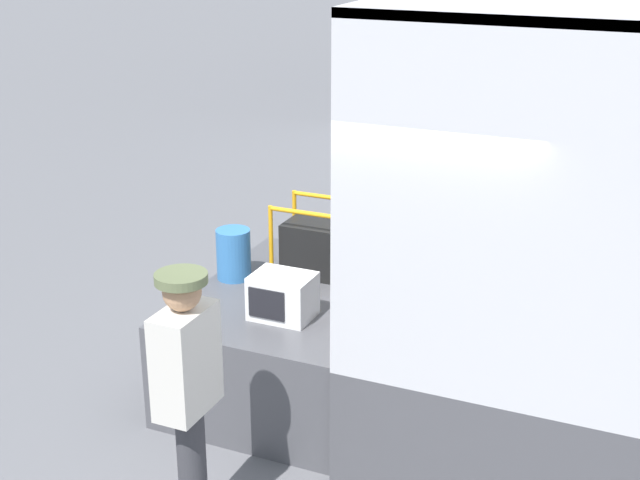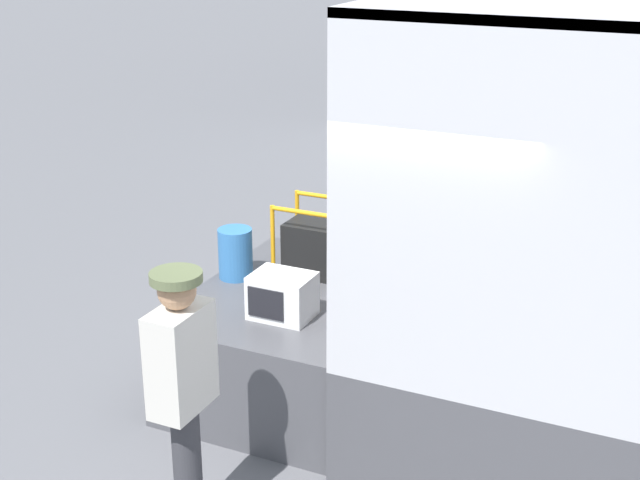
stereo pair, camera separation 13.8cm
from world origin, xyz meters
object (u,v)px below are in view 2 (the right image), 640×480
portable_generator (325,248)px  worker_person (182,375)px  microwave (282,296)px  orange_bucket (235,253)px

portable_generator → worker_person: bearing=-87.3°
microwave → worker_person: (0.04, -1.39, 0.05)m
microwave → worker_person: size_ratio=0.26×
portable_generator → worker_person: 2.27m
microwave → orange_bucket: orange_bucket is taller
microwave → orange_bucket: bearing=143.5°
portable_generator → orange_bucket: size_ratio=1.73×
microwave → portable_generator: bearing=94.1°
worker_person → portable_generator: bearing=92.7°
portable_generator → microwave: bearing=-85.9°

